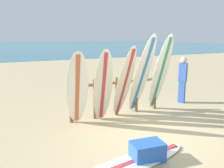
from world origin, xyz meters
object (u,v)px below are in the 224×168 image
surfboard_rack (116,93)px  surfboard_leaning_far_left (77,90)px  beachgoer_standing (183,78)px  surfboard_lying_on_sand (127,166)px  surfboard_leaning_left (103,87)px  surfboard_leaning_center_left (124,83)px  surfboard_leaning_center (142,76)px  surfboard_leaning_center_right (160,74)px  cooler_box (147,151)px

surfboard_rack → surfboard_leaning_far_left: bearing=-161.2°
surfboard_leaning_far_left → beachgoer_standing: size_ratio=1.23×
surfboard_lying_on_sand → surfboard_leaning_left: bearing=77.3°
surfboard_rack → surfboard_lying_on_sand: 2.83m
surfboard_leaning_left → surfboard_leaning_far_left: bearing=-176.1°
surfboard_leaning_center_left → surfboard_lying_on_sand: 2.63m
surfboard_rack → surfboard_leaning_left: (-0.59, -0.40, 0.32)m
surfboard_leaning_center_left → beachgoer_standing: (2.58, 0.54, -0.15)m
surfboard_leaning_center → surfboard_leaning_center_left: bearing=-175.6°
surfboard_leaning_left → surfboard_lying_on_sand: bearing=-102.7°
surfboard_leaning_center_left → beachgoer_standing: surfboard_leaning_center_left is taller
surfboard_leaning_center_right → cooler_box: 3.09m
beachgoer_standing → cooler_box: bearing=-140.7°
surfboard_leaning_far_left → surfboard_leaning_left: surfboard_leaning_left is taller
surfboard_leaning_center_left → surfboard_leaning_center: bearing=4.4°
surfboard_leaning_center_left → surfboard_leaning_left: bearing=-178.4°
surfboard_leaning_center_left → cooler_box: size_ratio=3.45×
surfboard_leaning_far_left → surfboard_lying_on_sand: (0.23, -2.09, -0.95)m
surfboard_leaning_left → cooler_box: surfboard_leaning_left is taller
surfboard_leaning_far_left → surfboard_leaning_left: size_ratio=0.99×
surfboard_leaning_far_left → beachgoer_standing: (3.94, 0.60, -0.10)m
surfboard_leaning_center_right → beachgoer_standing: (1.32, 0.46, -0.30)m
surfboard_leaning_center → surfboard_lying_on_sand: (-1.71, -2.21, -1.15)m
surfboard_leaning_far_left → cooler_box: bearing=-71.4°
surfboard_leaning_left → surfboard_leaning_center_left: 0.64m
surfboard_leaning_center → surfboard_leaning_center_right: bearing=2.9°
surfboard_leaning_left → surfboard_lying_on_sand: size_ratio=0.70×
beachgoer_standing → surfboard_leaning_left: bearing=-170.2°
surfboard_rack → cooler_box: size_ratio=4.72×
surfboard_leaning_center → beachgoer_standing: size_ratio=1.47×
surfboard_leaning_center_left → surfboard_leaning_center_right: 1.27m
cooler_box → surfboard_leaning_far_left: bearing=115.2°
surfboard_rack → surfboard_lying_on_sand: (-1.08, -2.54, -0.64)m
surfboard_leaning_left → beachgoer_standing: surfboard_leaning_left is taller
surfboard_rack → surfboard_lying_on_sand: surfboard_rack is taller
surfboard_leaning_center_left → surfboard_leaning_far_left: bearing=-177.2°
surfboard_leaning_center_right → cooler_box: surfboard_leaning_center_right is taller
surfboard_lying_on_sand → surfboard_leaning_center: bearing=52.2°
beachgoer_standing → cooler_box: size_ratio=2.68×
surfboard_leaning_far_left → surfboard_leaning_center_left: size_ratio=0.96×
surfboard_leaning_left → surfboard_leaning_center: 1.24m
surfboard_leaning_far_left → beachgoer_standing: surfboard_leaning_far_left is taller
surfboard_leaning_center → cooler_box: (-1.25, -2.16, -1.00)m
surfboard_leaning_center_right → surfboard_leaning_center: bearing=-177.1°
surfboard_leaning_far_left → cooler_box: (0.69, -2.05, -0.81)m
surfboard_leaning_far_left → surfboard_leaning_center_left: surfboard_leaning_center_left is taller
cooler_box → surfboard_leaning_center_right: bearing=55.3°
surfboard_leaning_far_left → surfboard_leaning_left: (0.71, 0.05, 0.01)m
surfboard_leaning_center_right → beachgoer_standing: size_ratio=1.47×
surfboard_leaning_left → cooler_box: (-0.02, -2.10, -0.82)m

